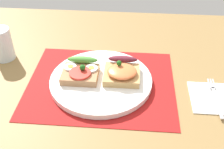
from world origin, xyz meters
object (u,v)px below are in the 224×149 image
at_px(sandwich_egg_tomato, 81,72).
at_px(fork, 215,96).
at_px(napkin, 218,98).
at_px(plate, 101,80).
at_px(drinking_glass, 2,44).
at_px(sandwich_salmon, 122,71).

bearing_deg(sandwich_egg_tomato, fork, -6.47).
bearing_deg(napkin, fork, 173.90).
height_order(plate, drinking_glass, drinking_glass).
bearing_deg(napkin, drinking_glass, 167.60).
xyz_separation_m(sandwich_egg_tomato, sandwich_salmon, (0.11, 0.01, 0.00)).
height_order(sandwich_egg_tomato, drinking_glass, drinking_glass).
xyz_separation_m(sandwich_egg_tomato, fork, (0.35, -0.04, -0.03)).
bearing_deg(plate, drinking_glass, 162.12).
bearing_deg(drinking_glass, sandwich_egg_tomato, -20.44).
xyz_separation_m(plate, fork, (0.30, -0.03, -0.00)).
bearing_deg(napkin, plate, 173.34).
height_order(plate, fork, plate).
relative_size(sandwich_salmon, fork, 0.69).
xyz_separation_m(sandwich_salmon, napkin, (0.25, -0.05, -0.03)).
relative_size(plate, sandwich_salmon, 2.67).
bearing_deg(sandwich_egg_tomato, drinking_glass, 159.56).
distance_m(plate, napkin, 0.31).
distance_m(sandwich_egg_tomato, fork, 0.36).
bearing_deg(fork, napkin, -6.10).
distance_m(sandwich_egg_tomato, napkin, 0.36).
xyz_separation_m(plate, napkin, (0.31, -0.04, -0.01)).
relative_size(sandwich_egg_tomato, fork, 0.65).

